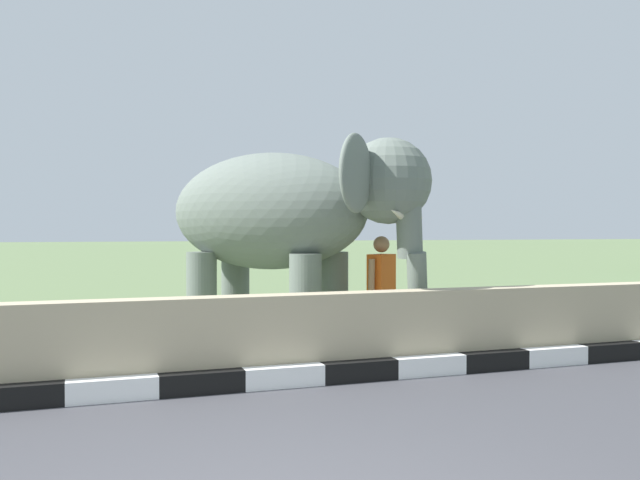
{
  "coord_description": "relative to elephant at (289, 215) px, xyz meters",
  "views": [
    {
      "loc": [
        -1.09,
        -3.49,
        1.73
      ],
      "look_at": [
        2.08,
        5.45,
        1.6
      ],
      "focal_mm": 37.89,
      "sensor_mm": 36.0,
      "label": 1
    }
  ],
  "objects": [
    {
      "name": "barrier_parapet",
      "position": [
        0.27,
        -1.89,
        -1.46
      ],
      "size": [
        28.0,
        0.36,
        1.0
      ],
      "primitive_type": "cube",
      "color": "tan",
      "rests_on": "ground_plane"
    },
    {
      "name": "striped_curb",
      "position": [
        -2.08,
        -2.19,
        -1.84
      ],
      "size": [
        16.2,
        0.2,
        0.24
      ],
      "color": "white",
      "rests_on": "ground_plane"
    },
    {
      "name": "elephant",
      "position": [
        0.0,
        0.0,
        0.0
      ],
      "size": [
        3.83,
        3.84,
        2.98
      ],
      "color": "slate",
      "rests_on": "ground_plane"
    },
    {
      "name": "person_handler",
      "position": [
        1.16,
        -0.63,
        -1.03
      ],
      "size": [
        0.57,
        0.42,
        1.66
      ],
      "color": "navy",
      "rests_on": "ground_plane"
    }
  ]
}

